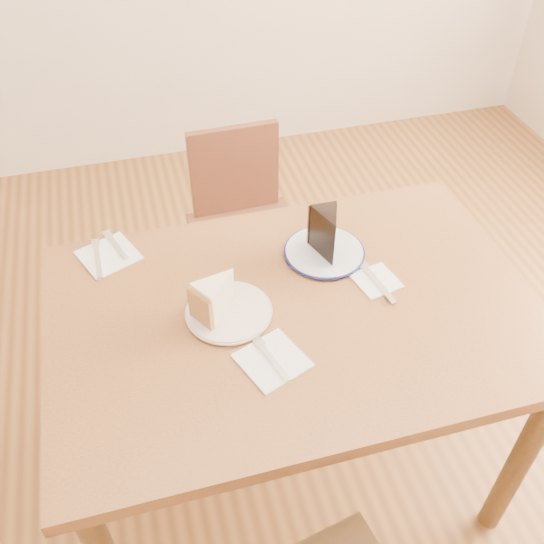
{
  "coord_description": "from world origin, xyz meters",
  "views": [
    {
      "loc": [
        -0.32,
        -0.97,
        1.83
      ],
      "look_at": [
        -0.03,
        0.09,
        0.8
      ],
      "focal_mm": 40.0,
      "sensor_mm": 36.0,
      "label": 1
    }
  ],
  "objects": [
    {
      "name": "chair_far",
      "position": [
        0.04,
        0.73,
        0.43
      ],
      "size": [
        0.39,
        0.39,
        0.78
      ],
      "rotation": [
        0.0,
        0.0,
        3.17
      ],
      "color": "#381A10",
      "rests_on": "ground"
    },
    {
      "name": "ground",
      "position": [
        0.0,
        0.0,
        0.0
      ],
      "size": [
        4.0,
        4.0,
        0.0
      ],
      "primitive_type": "plane",
      "color": "#4F2E15",
      "rests_on": "ground"
    },
    {
      "name": "fork_spare",
      "position": [
        -0.4,
        0.35,
        0.76
      ],
      "size": [
        0.06,
        0.14,
        0.0
      ],
      "primitive_type": "cube",
      "rotation": [
        0.0,
        0.0,
        0.33
      ],
      "color": "silver",
      "rests_on": "napkin_spare"
    },
    {
      "name": "napkin_navy",
      "position": [
        0.23,
        0.04,
        0.75
      ],
      "size": [
        0.12,
        0.12,
        0.0
      ],
      "primitive_type": "cube",
      "rotation": [
        0.0,
        0.0,
        0.21
      ],
      "color": "white",
      "rests_on": "table"
    },
    {
      "name": "knife_spare",
      "position": [
        -0.45,
        0.31,
        0.76
      ],
      "size": [
        0.02,
        0.16,
        0.0
      ],
      "primitive_type": "cube",
      "rotation": [
        0.0,
        0.0,
        0.02
      ],
      "color": "silver",
      "rests_on": "napkin_spare"
    },
    {
      "name": "plate_cream",
      "position": [
        -0.16,
        0.03,
        0.76
      ],
      "size": [
        0.2,
        0.2,
        0.01
      ],
      "primitive_type": "cylinder",
      "color": "silver",
      "rests_on": "table"
    },
    {
      "name": "table",
      "position": [
        0.0,
        0.0,
        0.65
      ],
      "size": [
        1.2,
        0.8,
        0.75
      ],
      "color": "#4A2A14",
      "rests_on": "ground"
    },
    {
      "name": "carrot_cake",
      "position": [
        -0.18,
        0.04,
        0.81
      ],
      "size": [
        0.13,
        0.12,
        0.09
      ],
      "primitive_type": null,
      "rotation": [
        0.0,
        0.0,
        -1.03
      ],
      "color": "beige",
      "rests_on": "plate_cream"
    },
    {
      "name": "fork_cream",
      "position": [
        -0.1,
        -0.14,
        0.76
      ],
      "size": [
        0.05,
        0.14,
        0.0
      ],
      "primitive_type": "cube",
      "rotation": [
        0.0,
        0.0,
        0.28
      ],
      "color": "silver",
      "rests_on": "napkin_cream"
    },
    {
      "name": "knife_navy",
      "position": [
        0.23,
        0.03,
        0.76
      ],
      "size": [
        0.04,
        0.17,
        0.0
      ],
      "primitive_type": "cube",
      "rotation": [
        0.0,
        0.0,
        0.15
      ],
      "color": "silver",
      "rests_on": "napkin_navy"
    },
    {
      "name": "plate_navy",
      "position": [
        0.14,
        0.17,
        0.76
      ],
      "size": [
        0.21,
        0.21,
        0.01
      ],
      "primitive_type": "cylinder",
      "color": "silver",
      "rests_on": "table"
    },
    {
      "name": "chocolate_cake",
      "position": [
        0.14,
        0.16,
        0.82
      ],
      "size": [
        0.08,
        0.1,
        0.12
      ],
      "primitive_type": null,
      "rotation": [
        0.0,
        0.0,
        3.12
      ],
      "color": "black",
      "rests_on": "plate_navy"
    },
    {
      "name": "napkin_cream",
      "position": [
        -0.1,
        -0.14,
        0.75
      ],
      "size": [
        0.18,
        0.18,
        0.0
      ],
      "primitive_type": "cube",
      "rotation": [
        0.0,
        0.0,
        0.37
      ],
      "color": "white",
      "rests_on": "table"
    },
    {
      "name": "napkin_spare",
      "position": [
        -0.43,
        0.32,
        0.75
      ],
      "size": [
        0.18,
        0.18,
        0.0
      ],
      "primitive_type": "cube",
      "rotation": [
        0.0,
        0.0,
        0.4
      ],
      "color": "white",
      "rests_on": "table"
    }
  ]
}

